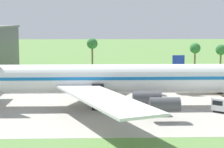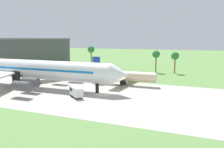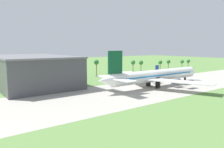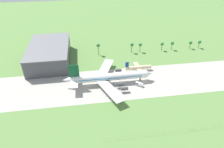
{
  "view_description": "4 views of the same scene",
  "coord_description": "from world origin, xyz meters",
  "px_view_note": "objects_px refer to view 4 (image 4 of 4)",
  "views": [
    {
      "loc": [
        -30.93,
        -82.65,
        18.15
      ],
      "look_at": [
        -28.02,
        1.26,
        6.89
      ],
      "focal_mm": 65.0,
      "sensor_mm": 36.0,
      "label": 1
    },
    {
      "loc": [
        30.07,
        -62.91,
        15.83
      ],
      "look_at": [
        1.76,
        1.26,
        5.89
      ],
      "focal_mm": 40.0,
      "sensor_mm": 36.0,
      "label": 2
    },
    {
      "loc": [
        -115.71,
        -75.62,
        20.96
      ],
      "look_at": [
        -57.8,
        1.26,
        8.91
      ],
      "focal_mm": 35.0,
      "sensor_mm": 36.0,
      "label": 3
    },
    {
      "loc": [
        -46.12,
        -129.97,
        94.49
      ],
      "look_at": [
        -25.97,
        5.0,
        6.0
      ],
      "focal_mm": 32.0,
      "sensor_mm": 36.0,
      "label": 4
    }
  ],
  "objects_px": {
    "jet_airliner": "(109,77)",
    "no_stopping_sign": "(192,129)",
    "terminal_building": "(50,53)",
    "regional_aircraft": "(138,68)",
    "baggage_tug": "(139,84)"
  },
  "relations": [
    {
      "from": "regional_aircraft",
      "to": "terminal_building",
      "type": "xyz_separation_m",
      "value": [
        -78.92,
        30.05,
        4.95
      ]
    },
    {
      "from": "no_stopping_sign",
      "to": "regional_aircraft",
      "type": "bearing_deg",
      "value": 101.65
    },
    {
      "from": "no_stopping_sign",
      "to": "terminal_building",
      "type": "height_order",
      "value": "terminal_building"
    },
    {
      "from": "regional_aircraft",
      "to": "no_stopping_sign",
      "type": "distance_m",
      "value": 73.19
    },
    {
      "from": "no_stopping_sign",
      "to": "terminal_building",
      "type": "bearing_deg",
      "value": 132.65
    },
    {
      "from": "jet_airliner",
      "to": "regional_aircraft",
      "type": "relative_size",
      "value": 3.08
    },
    {
      "from": "terminal_building",
      "to": "jet_airliner",
      "type": "bearing_deg",
      "value": -41.86
    },
    {
      "from": "jet_airliner",
      "to": "baggage_tug",
      "type": "xyz_separation_m",
      "value": [
        23.51,
        -7.16,
        -4.3
      ]
    },
    {
      "from": "jet_airliner",
      "to": "regional_aircraft",
      "type": "height_order",
      "value": "jet_airliner"
    },
    {
      "from": "baggage_tug",
      "to": "no_stopping_sign",
      "type": "relative_size",
      "value": 3.48
    },
    {
      "from": "jet_airliner",
      "to": "no_stopping_sign",
      "type": "xyz_separation_m",
      "value": [
        43.3,
        -56.56,
        -4.77
      ]
    },
    {
      "from": "regional_aircraft",
      "to": "terminal_building",
      "type": "relative_size",
      "value": 0.38
    },
    {
      "from": "jet_airliner",
      "to": "terminal_building",
      "type": "relative_size",
      "value": 1.18
    },
    {
      "from": "baggage_tug",
      "to": "terminal_building",
      "type": "xyz_separation_m",
      "value": [
        -73.9,
        52.31,
        6.55
      ]
    },
    {
      "from": "regional_aircraft",
      "to": "baggage_tug",
      "type": "height_order",
      "value": "regional_aircraft"
    }
  ]
}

